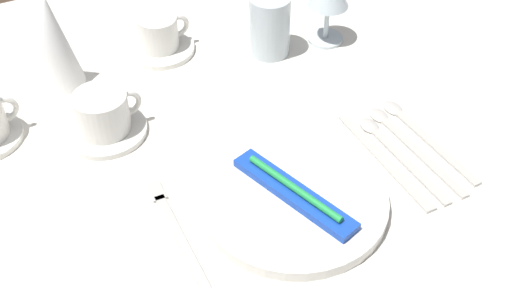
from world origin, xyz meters
name	(u,v)px	position (x,y,z in m)	size (l,w,h in m)	color
dining_table	(217,166)	(0.00, 0.00, 0.66)	(1.80, 1.11, 0.74)	silver
dinner_plate	(294,201)	(0.03, -0.20, 0.75)	(0.27, 0.27, 0.02)	white
toothbrush_package	(294,193)	(0.03, -0.20, 0.77)	(0.10, 0.21, 0.02)	blue
fork_outer	(177,231)	(-0.13, -0.17, 0.74)	(0.02, 0.23, 0.00)	beige
dinner_knife	(386,162)	(0.20, -0.19, 0.74)	(0.02, 0.23, 0.00)	beige
spoon_soup	(392,148)	(0.23, -0.17, 0.74)	(0.03, 0.22, 0.01)	beige
spoon_dessert	(404,139)	(0.26, -0.16, 0.74)	(0.03, 0.23, 0.01)	beige
spoon_tea	(418,130)	(0.29, -0.15, 0.74)	(0.03, 0.22, 0.01)	beige
saucer_left	(106,130)	(-0.16, 0.07, 0.74)	(0.13, 0.13, 0.01)	white
coffee_cup_left	(103,112)	(-0.16, 0.07, 0.78)	(0.11, 0.09, 0.06)	white
saucer_right	(161,48)	(0.00, 0.25, 0.74)	(0.13, 0.13, 0.01)	white
coffee_cup_right	(160,32)	(0.00, 0.25, 0.78)	(0.09, 0.07, 0.06)	white
drink_tumbler	(270,28)	(0.18, 0.16, 0.79)	(0.07, 0.07, 0.11)	silver
napkin_folded	(55,41)	(-0.18, 0.23, 0.83)	(0.08, 0.08, 0.17)	white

